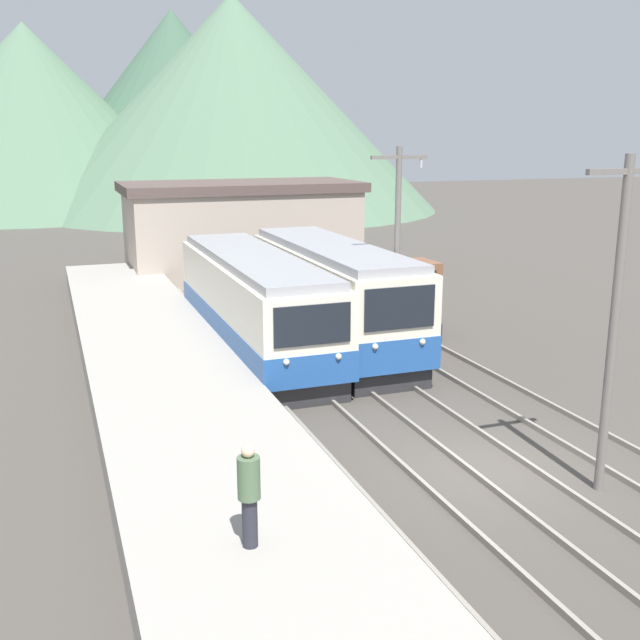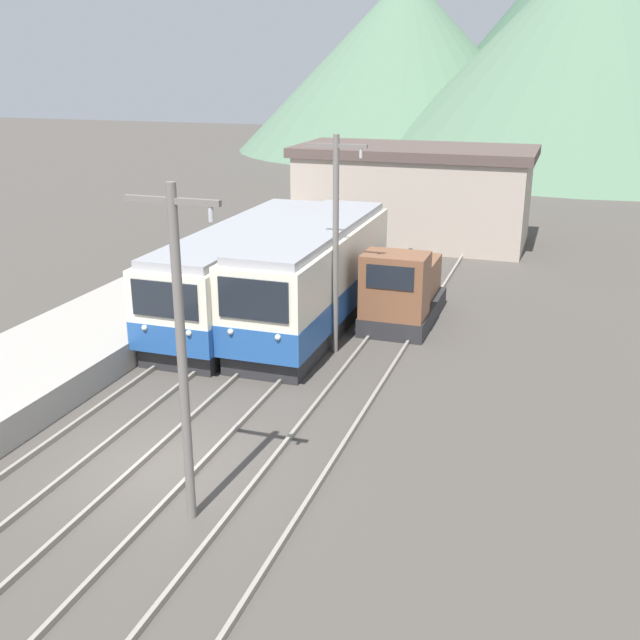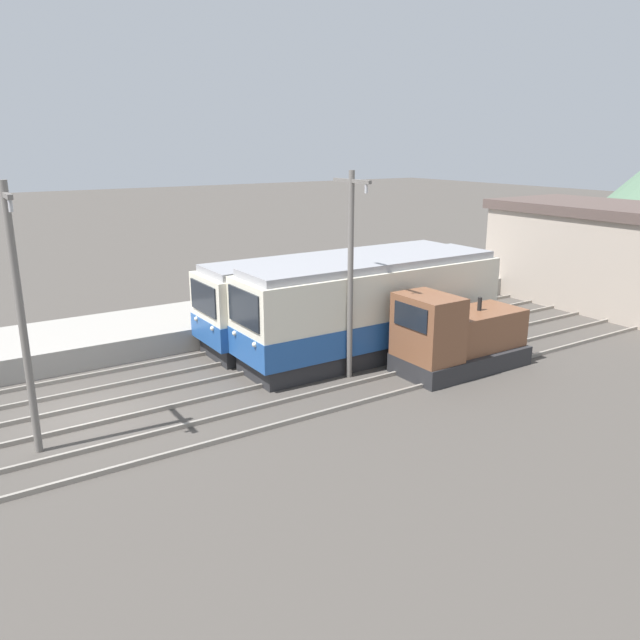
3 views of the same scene
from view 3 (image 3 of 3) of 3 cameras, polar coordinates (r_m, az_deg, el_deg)
ground_plane at (r=20.72m, az=-20.42°, el=-8.14°), size 200.00×200.00×0.00m
platform_left at (r=26.37m, az=-23.61°, el=-2.30°), size 4.50×54.00×0.93m
track_left at (r=23.08m, az=-21.91°, el=-5.65°), size 1.54×60.00×0.14m
track_center at (r=20.52m, az=-20.31°, el=-8.17°), size 1.54×60.00×0.14m
track_right at (r=17.85m, az=-18.04°, el=-11.64°), size 1.54×60.00×0.14m
commuter_train_left at (r=26.73m, az=1.68°, el=1.96°), size 2.84×12.39×3.57m
commuter_train_center at (r=24.32m, az=4.76°, el=0.78°), size 2.84×11.10×3.84m
shunting_locomotive at (r=23.36m, az=12.36°, el=-1.63°), size 2.40×5.10×3.00m
catenary_mast_near at (r=17.63m, az=-25.70°, el=0.68°), size 2.00×0.20×7.23m
catenary_mast_mid at (r=21.41m, az=2.82°, el=4.69°), size 2.00×0.20×7.23m
station_building at (r=35.10m, az=25.52°, el=5.32°), size 12.60×6.30×5.14m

